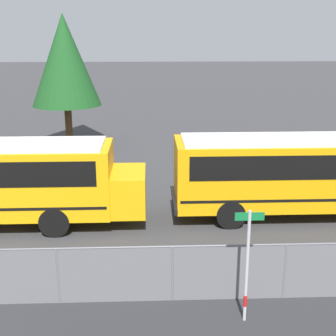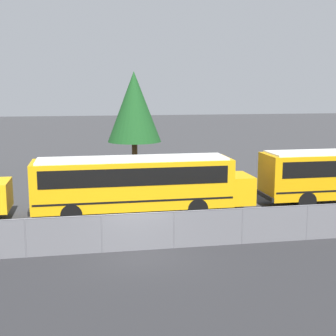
{
  "view_description": "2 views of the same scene",
  "coord_description": "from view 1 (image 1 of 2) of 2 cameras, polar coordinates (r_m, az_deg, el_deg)",
  "views": [
    {
      "loc": [
        6.95,
        -11.06,
        6.99
      ],
      "look_at": [
        7.68,
        6.73,
        1.74
      ],
      "focal_mm": 50.0,
      "sensor_mm": 36.0,
      "label": 1
    },
    {
      "loc": [
        -2.18,
        -18.54,
        6.65
      ],
      "look_at": [
        2.29,
        5.63,
        2.48
      ],
      "focal_mm": 50.0,
      "sensor_mm": 36.0,
      "label": 2
    }
  ],
  "objects": [
    {
      "name": "school_bus_4",
      "position": [
        18.77,
        17.64,
        -0.17
      ],
      "size": [
        11.66,
        2.54,
        3.12
      ],
      "color": "orange",
      "rests_on": "ground_plane"
    },
    {
      "name": "street_sign",
      "position": [
        11.7,
        9.63,
        -11.45
      ],
      "size": [
        0.7,
        0.09,
        2.95
      ],
      "color": "#B7B7BC",
      "rests_on": "ground_plane"
    },
    {
      "name": "tree_0",
      "position": [
        29.6,
        -12.47,
        12.69
      ],
      "size": [
        4.2,
        4.2,
        8.0
      ],
      "color": "#51381E",
      "rests_on": "ground_plane"
    }
  ]
}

